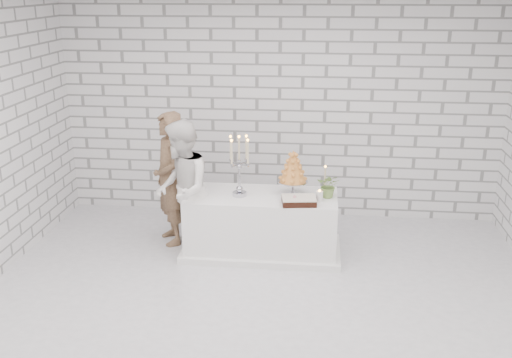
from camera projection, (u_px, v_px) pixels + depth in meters
name	position (u px, v px, depth m)	size (l,w,h in m)	color
ground	(261.00, 300.00, 6.18)	(6.00, 5.00, 0.01)	silver
ceiling	(262.00, 2.00, 5.23)	(6.00, 5.00, 0.01)	white
wall_back	(279.00, 110.00, 8.06)	(6.00, 0.01, 3.00)	white
wall_front	(218.00, 292.00, 3.35)	(6.00, 0.01, 3.00)	white
cake_table	(262.00, 224.00, 7.17)	(1.80, 0.80, 0.75)	white
groom	(170.00, 179.00, 7.33)	(0.62, 0.40, 1.69)	brown
bride	(182.00, 190.00, 6.95)	(0.81, 0.63, 1.67)	white
candelabra	(239.00, 166.00, 6.90)	(0.30, 0.30, 0.74)	#A9AAB4
croquembouche	(293.00, 173.00, 6.97)	(0.36, 0.36, 0.55)	#B86E2C
chocolate_cake	(299.00, 200.00, 6.75)	(0.39, 0.28, 0.08)	black
pillar_candle	(319.00, 196.00, 6.83)	(0.08, 0.08, 0.12)	white
extra_taper	(325.00, 180.00, 7.08)	(0.06, 0.06, 0.32)	beige
flowers	(329.00, 186.00, 6.93)	(0.26, 0.23, 0.29)	#4A7A3B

